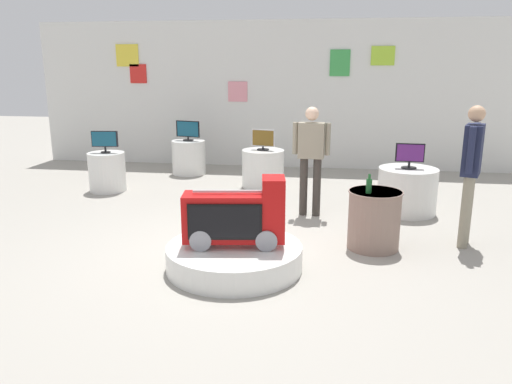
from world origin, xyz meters
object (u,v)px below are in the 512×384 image
novelty_firetruck_tv (236,218)px  bottle_on_side_table (369,185)px  tv_on_far_right (410,155)px  main_display_pedestal (234,257)px  display_pedestal_far_right (407,191)px  display_pedestal_left_rear (107,172)px  display_pedestal_center_rear (263,169)px  tv_on_center_rear (263,140)px  display_pedestal_right_rear (189,157)px  shopper_browsing_near_truck (471,165)px  tv_on_right_rear (188,130)px  tv_on_left_rear (105,140)px  side_table_round (374,219)px  shopper_browsing_rear (311,153)px

novelty_firetruck_tv → bottle_on_side_table: bearing=28.3°
tv_on_far_right → bottle_on_side_table: 1.89m
main_display_pedestal → display_pedestal_far_right: bearing=48.9°
display_pedestal_left_rear → display_pedestal_far_right: bearing=-7.0°
display_pedestal_center_rear → tv_on_center_rear: (0.00, -0.00, 0.55)m
display_pedestal_right_rear → bottle_on_side_table: bottle_on_side_table is taller
display_pedestal_right_rear → tv_on_far_right: bearing=-29.0°
display_pedestal_right_rear → display_pedestal_far_right: (4.12, -2.28, 0.00)m
display_pedestal_right_rear → bottle_on_side_table: (3.40, -4.03, 0.48)m
display_pedestal_right_rear → tv_on_far_right: 4.75m
display_pedestal_left_rear → tv_on_center_rear: size_ratio=1.59×
novelty_firetruck_tv → shopper_browsing_near_truck: size_ratio=0.65×
display_pedestal_left_rear → tv_on_right_rear: size_ratio=1.35×
display_pedestal_right_rear → bottle_on_side_table: size_ratio=3.02×
main_display_pedestal → tv_on_left_rear: (-2.96, 3.18, 0.79)m
display_pedestal_left_rear → side_table_round: size_ratio=0.96×
display_pedestal_left_rear → novelty_firetruck_tv: bearing=-46.9°
main_display_pedestal → novelty_firetruck_tv: (0.02, -0.00, 0.46)m
display_pedestal_far_right → shopper_browsing_near_truck: shopper_browsing_near_truck is taller
tv_on_left_rear → side_table_round: 5.13m
tv_on_center_rear → display_pedestal_right_rear: tv_on_center_rear is taller
display_pedestal_center_rear → shopper_browsing_rear: (0.95, -1.69, 0.61)m
tv_on_left_rear → shopper_browsing_rear: size_ratio=0.29×
display_pedestal_left_rear → shopper_browsing_near_truck: (5.70, -2.02, 0.69)m
main_display_pedestal → shopper_browsing_rear: (0.75, 2.20, 0.83)m
display_pedestal_left_rear → side_table_round: 5.10m
main_display_pedestal → display_pedestal_center_rear: (-0.20, 3.89, 0.21)m
tv_on_far_right → bottle_on_side_table: (-0.72, -1.75, -0.08)m
display_pedestal_right_rear → tv_on_far_right: tv_on_far_right is taller
side_table_round → display_pedestal_far_right: bearing=69.2°
main_display_pedestal → display_pedestal_center_rear: 3.90m
tv_on_center_rear → display_pedestal_center_rear: bearing=103.2°
display_pedestal_left_rear → display_pedestal_far_right: (5.18, -0.64, 0.00)m
tv_on_right_rear → tv_on_center_rear: bearing=-28.8°
tv_on_right_rear → side_table_round: tv_on_right_rear is taller
tv_on_right_rear → side_table_round: bearing=-48.3°
display_pedestal_left_rear → tv_on_far_right: tv_on_far_right is taller
display_pedestal_left_rear → display_pedestal_center_rear: size_ratio=0.90×
main_display_pedestal → shopper_browsing_rear: 2.47m
main_display_pedestal → bottle_on_side_table: (1.50, 0.79, 0.69)m
shopper_browsing_rear → bottle_on_side_table: bearing=-61.8°
side_table_round → novelty_firetruck_tv: bearing=-150.2°
tv_on_center_rear → shopper_browsing_rear: bearing=-60.6°
shopper_browsing_near_truck → shopper_browsing_rear: size_ratio=1.08×
bottle_on_side_table → tv_on_left_rear: bearing=151.9°
display_pedestal_center_rear → display_pedestal_right_rear: (-1.70, 0.94, 0.00)m
tv_on_far_right → bottle_on_side_table: tv_on_far_right is taller
display_pedestal_right_rear → tv_on_center_rear: bearing=-28.9°
display_pedestal_far_right → shopper_browsing_rear: shopper_browsing_rear is taller
tv_on_center_rear → shopper_browsing_rear: 1.94m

